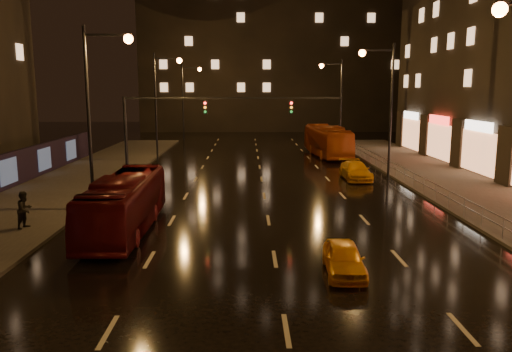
% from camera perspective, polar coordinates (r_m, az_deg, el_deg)
% --- Properties ---
extents(ground, '(140.00, 140.00, 0.00)m').
position_cam_1_polar(ground, '(35.71, 0.74, -0.93)').
color(ground, black).
rests_on(ground, ground).
extents(sidewalk_left, '(7.00, 70.00, 0.15)m').
position_cam_1_polar(sidewalk_left, '(33.18, -22.99, -2.42)').
color(sidewalk_left, '#38332D').
rests_on(sidewalk_left, ground).
extents(sidewalk_right, '(7.00, 70.00, 0.15)m').
position_cam_1_polar(sidewalk_right, '(34.06, 24.38, -2.22)').
color(sidewalk_right, '#38332D').
rests_on(sidewalk_right, ground).
extents(building_distant, '(44.00, 16.00, 36.00)m').
position_cam_1_polar(building_distant, '(87.94, 2.41, 17.25)').
color(building_distant, black).
rests_on(building_distant, ground).
extents(traffic_signal, '(15.31, 0.32, 6.20)m').
position_cam_1_polar(traffic_signal, '(35.33, -7.53, 6.62)').
color(traffic_signal, black).
rests_on(traffic_signal, ground).
extents(railing_right, '(0.05, 56.00, 1.00)m').
position_cam_1_polar(railing_right, '(35.41, 17.58, -0.01)').
color(railing_right, '#99999E').
rests_on(railing_right, sidewalk_right).
extents(bus_red, '(2.33, 9.72, 2.71)m').
position_cam_1_polar(bus_red, '(24.47, -14.75, -3.06)').
color(bus_red, '#520B0D').
rests_on(bus_red, ground).
extents(bus_curb, '(3.43, 11.22, 3.08)m').
position_cam_1_polar(bus_curb, '(51.07, 8.14, 3.99)').
color(bus_curb, '#AA4211').
rests_on(bus_curb, ground).
extents(taxi_near, '(1.56, 3.49, 1.17)m').
position_cam_1_polar(taxi_near, '(18.78, 10.02, -9.27)').
color(taxi_near, '#F8A217').
rests_on(taxi_near, ground).
extents(taxi_far, '(1.95, 4.61, 1.33)m').
position_cam_1_polar(taxi_far, '(38.19, 11.29, 0.60)').
color(taxi_far, orange).
rests_on(taxi_far, ground).
extents(pedestrian_b, '(0.89, 1.02, 1.79)m').
position_cam_1_polar(pedestrian_b, '(26.20, -24.92, -3.51)').
color(pedestrian_b, black).
rests_on(pedestrian_b, sidewalk_left).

